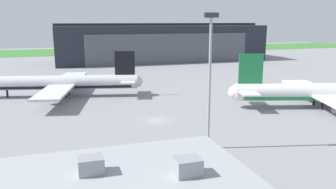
{
  "coord_description": "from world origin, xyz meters",
  "views": [
    {
      "loc": [
        -19.42,
        -68.64,
        21.35
      ],
      "look_at": [
        5.89,
        10.6,
        3.18
      ],
      "focal_mm": 36.29,
      "sensor_mm": 36.0,
      "label": 1
    }
  ],
  "objects_px": {
    "airliner_far_left": "(61,83)",
    "airliner_near_right": "(326,92)",
    "maintenance_hangar": "(161,43)",
    "apron_light_mast": "(210,73)"
  },
  "relations": [
    {
      "from": "airliner_near_right",
      "to": "apron_light_mast",
      "type": "relative_size",
      "value": 2.11
    },
    {
      "from": "apron_light_mast",
      "to": "airliner_far_left",
      "type": "bearing_deg",
      "value": 115.14
    },
    {
      "from": "airliner_far_left",
      "to": "airliner_near_right",
      "type": "bearing_deg",
      "value": -27.64
    },
    {
      "from": "maintenance_hangar",
      "to": "airliner_far_left",
      "type": "bearing_deg",
      "value": -124.55
    },
    {
      "from": "maintenance_hangar",
      "to": "airliner_far_left",
      "type": "height_order",
      "value": "maintenance_hangar"
    },
    {
      "from": "apron_light_mast",
      "to": "airliner_near_right",
      "type": "bearing_deg",
      "value": 22.92
    },
    {
      "from": "airliner_far_left",
      "to": "apron_light_mast",
      "type": "xyz_separation_m",
      "value": [
        23.34,
        -49.73,
        9.02
      ]
    },
    {
      "from": "maintenance_hangar",
      "to": "apron_light_mast",
      "type": "distance_m",
      "value": 130.01
    },
    {
      "from": "airliner_far_left",
      "to": "maintenance_hangar",
      "type": "bearing_deg",
      "value": 55.45
    },
    {
      "from": "airliner_near_right",
      "to": "maintenance_hangar",
      "type": "bearing_deg",
      "value": 95.24
    }
  ]
}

